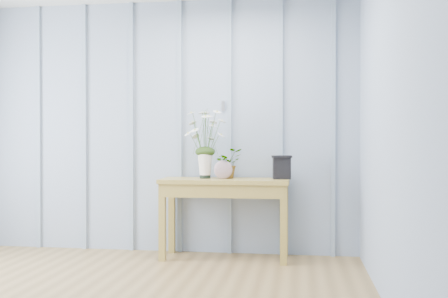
% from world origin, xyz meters
% --- Properties ---
extents(room_shell, '(4.00, 4.50, 2.50)m').
position_xyz_m(room_shell, '(0.00, 0.92, 1.99)').
color(room_shell, '#929FB5').
rests_on(room_shell, ground).
extents(sideboard, '(1.20, 0.45, 0.75)m').
position_xyz_m(sideboard, '(0.74, 1.99, 0.64)').
color(sideboard, olive).
rests_on(sideboard, ground).
extents(daisy_vase, '(0.46, 0.35, 0.65)m').
position_xyz_m(daisy_vase, '(0.55, 2.01, 1.16)').
color(daisy_vase, black).
rests_on(daisy_vase, sideboard).
extents(spider_plant, '(0.34, 0.33, 0.28)m').
position_xyz_m(spider_plant, '(0.76, 2.05, 0.89)').
color(spider_plant, '#1C330E').
rests_on(spider_plant, sideboard).
extents(felt_disc_vessel, '(0.18, 0.10, 0.18)m').
position_xyz_m(felt_disc_vessel, '(0.73, 1.96, 0.84)').
color(felt_disc_vessel, '#7E4A67').
rests_on(felt_disc_vessel, sideboard).
extents(carved_box, '(0.20, 0.16, 0.22)m').
position_xyz_m(carved_box, '(1.27, 2.04, 0.86)').
color(carved_box, black).
rests_on(carved_box, sideboard).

